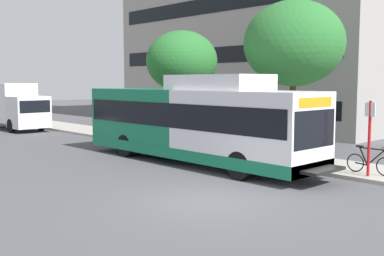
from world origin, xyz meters
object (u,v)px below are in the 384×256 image
(bus_stop_sign_pole, at_px, (369,133))
(street_tree_near_stop, at_px, (294,44))
(bicycle_parked, at_px, (370,162))
(street_tree_mid_block, at_px, (182,61))
(box_truck_background, at_px, (13,105))
(transit_bus, at_px, (194,122))

(bus_stop_sign_pole, distance_m, street_tree_near_stop, 6.14)
(bicycle_parked, distance_m, street_tree_mid_block, 12.70)
(bus_stop_sign_pole, height_order, bicycle_parked, bus_stop_sign_pole)
(bus_stop_sign_pole, bearing_deg, bicycle_parked, 18.19)
(bicycle_parked, xyz_separation_m, street_tree_near_stop, (1.73, 4.50, 4.48))
(bicycle_parked, height_order, street_tree_near_stop, street_tree_near_stop)
(street_tree_near_stop, relative_size, box_truck_background, 0.97)
(transit_bus, relative_size, bicycle_parked, 6.96)
(transit_bus, distance_m, box_truck_background, 18.74)
(street_tree_mid_block, height_order, box_truck_background, street_tree_mid_block)
(bicycle_parked, bearing_deg, box_truck_background, 95.63)
(bus_stop_sign_pole, distance_m, bicycle_parked, 1.18)
(transit_bus, height_order, box_truck_background, transit_bus)
(street_tree_near_stop, bearing_deg, bus_stop_sign_pole, -115.01)
(street_tree_near_stop, bearing_deg, bicycle_parked, -111.05)
(transit_bus, xyz_separation_m, bicycle_parked, (2.48, -6.42, -1.14))
(bus_stop_sign_pole, xyz_separation_m, bicycle_parked, (0.43, 0.14, -1.09))
(bus_stop_sign_pole, bearing_deg, box_truck_background, 94.62)
(bus_stop_sign_pole, distance_m, box_truck_background, 25.38)
(street_tree_mid_block, relative_size, box_truck_background, 0.87)
(transit_bus, bearing_deg, box_truck_background, 89.98)
(transit_bus, height_order, bicycle_parked, transit_bus)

